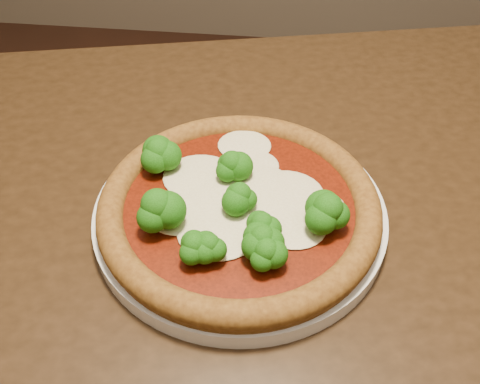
# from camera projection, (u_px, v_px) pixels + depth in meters

# --- Properties ---
(dining_table) EXTENTS (1.22, 1.05, 0.75)m
(dining_table) POSITION_uv_depth(u_px,v_px,m) (258.00, 305.00, 0.60)
(dining_table) COLOR black
(dining_table) RESTS_ON floor
(plate) EXTENTS (0.29, 0.29, 0.02)m
(plate) POSITION_uv_depth(u_px,v_px,m) (240.00, 214.00, 0.55)
(plate) COLOR white
(plate) RESTS_ON dining_table
(pizza) EXTENTS (0.28, 0.28, 0.06)m
(pizza) POSITION_uv_depth(u_px,v_px,m) (238.00, 205.00, 0.52)
(pizza) COLOR brown
(pizza) RESTS_ON plate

